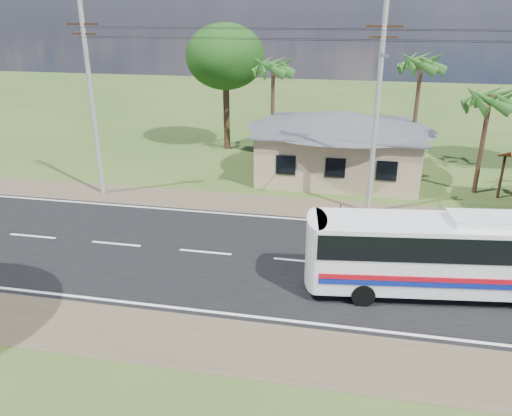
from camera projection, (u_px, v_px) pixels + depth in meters
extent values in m
plane|color=#2B4719|center=(301.00, 261.00, 22.57)|extent=(120.00, 120.00, 0.00)
cube|color=black|center=(301.00, 261.00, 22.56)|extent=(120.00, 10.00, 0.02)
cube|color=brown|center=(314.00, 208.00, 28.47)|extent=(120.00, 3.00, 0.01)
cube|color=brown|center=(280.00, 352.00, 16.66)|extent=(120.00, 3.00, 0.01)
cube|color=silver|center=(311.00, 220.00, 26.83)|extent=(120.00, 0.15, 0.01)
cube|color=silver|center=(287.00, 320.00, 18.29)|extent=(120.00, 0.15, 0.01)
cube|color=silver|center=(301.00, 261.00, 22.56)|extent=(120.00, 0.15, 0.01)
cube|color=tan|center=(338.00, 152.00, 33.60)|extent=(10.00, 8.00, 3.20)
cube|color=#4C4F54|center=(340.00, 127.00, 32.97)|extent=(10.60, 8.60, 0.10)
pyramid|color=#4C4F54|center=(341.00, 110.00, 32.54)|extent=(12.40, 10.00, 1.20)
cube|color=black|center=(286.00, 165.00, 30.44)|extent=(1.20, 0.08, 1.20)
cube|color=black|center=(335.00, 168.00, 29.90)|extent=(1.20, 0.08, 1.20)
cube|color=black|center=(387.00, 171.00, 29.37)|extent=(1.20, 0.08, 1.20)
cylinder|color=#342313|center=(501.00, 177.00, 29.52)|extent=(0.16, 0.16, 2.60)
cylinder|color=#9E9E99|center=(92.00, 103.00, 28.73)|extent=(0.26, 0.26, 11.00)
cube|color=#342313|center=(82.00, 24.00, 27.10)|extent=(1.80, 0.12, 0.12)
cube|color=#342313|center=(84.00, 34.00, 27.29)|extent=(1.40, 0.10, 0.10)
cylinder|color=#9E9E99|center=(376.00, 114.00, 25.86)|extent=(0.26, 0.26, 11.00)
cube|color=#342313|center=(384.00, 26.00, 24.24)|extent=(1.80, 0.12, 0.12)
cube|color=#342313|center=(383.00, 37.00, 24.43)|extent=(1.40, 0.10, 0.10)
cylinder|color=gray|center=(383.00, 54.00, 23.78)|extent=(0.08, 2.00, 0.08)
cube|color=gray|center=(384.00, 56.00, 22.87)|extent=(0.50, 0.18, 0.12)
cylinder|color=black|center=(225.00, 29.00, 25.75)|extent=(16.00, 0.02, 0.02)
cylinder|color=#47301E|center=(482.00, 145.00, 29.73)|extent=(0.28, 0.28, 6.00)
cylinder|color=#47301E|center=(415.00, 115.00, 34.16)|extent=(0.28, 0.28, 7.50)
cylinder|color=#47301E|center=(273.00, 112.00, 36.50)|extent=(0.28, 0.28, 7.00)
cylinder|color=#47301E|center=(227.00, 112.00, 39.23)|extent=(0.50, 0.50, 5.95)
ellipsoid|color=#15390F|center=(225.00, 57.00, 37.66)|extent=(6.00, 6.00, 4.92)
cube|color=white|center=(457.00, 254.00, 19.36)|extent=(11.15, 3.66, 2.74)
cube|color=black|center=(460.00, 238.00, 19.10)|extent=(11.20, 3.72, 1.00)
cube|color=black|center=(316.00, 242.00, 19.56)|extent=(0.38, 2.09, 1.64)
cube|color=#A80A17|center=(465.00, 281.00, 18.48)|extent=(10.68, 1.42, 0.20)
cube|color=navy|center=(464.00, 286.00, 18.57)|extent=(10.68, 1.42, 0.20)
cube|color=white|center=(488.00, 219.00, 18.74)|extent=(2.90, 1.80, 0.27)
cylinder|color=black|center=(363.00, 295.00, 19.11)|extent=(0.95, 0.43, 0.91)
cylinder|color=black|center=(356.00, 268.00, 21.05)|extent=(0.95, 0.43, 0.91)
cylinder|color=black|center=(512.00, 273.00, 20.66)|extent=(0.95, 0.43, 0.91)
imported|color=black|center=(332.00, 211.00, 26.84)|extent=(1.81, 0.93, 0.91)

